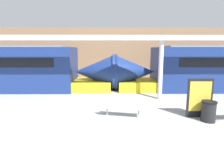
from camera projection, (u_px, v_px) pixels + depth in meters
ground_plane at (109, 130)px, 6.45m from camera, size 60.00×60.00×0.00m
station_wall at (110, 54)px, 17.10m from camera, size 56.00×0.20×5.00m
train_right at (2, 69)px, 12.74m from camera, size 16.64×2.93×3.20m
bench_near at (122, 106)px, 7.60m from camera, size 1.81×0.77×0.80m
trash_bin at (209, 111)px, 7.17m from camera, size 0.59×0.59×0.85m
poster_board at (200, 98)px, 7.52m from camera, size 1.09×0.07×1.72m
support_column_near at (161, 70)px, 10.22m from camera, size 0.26×0.26×3.45m
canopy_beam at (162, 38)px, 9.93m from camera, size 28.00×0.60×0.28m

